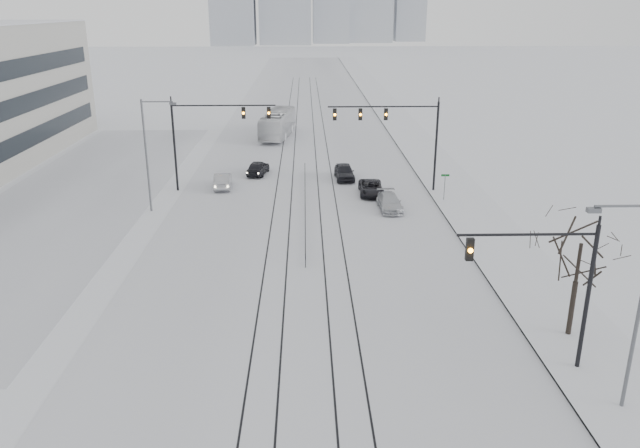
{
  "coord_description": "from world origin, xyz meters",
  "views": [
    {
      "loc": [
        0.04,
        -18.46,
        15.7
      ],
      "look_at": [
        0.9,
        17.28,
        3.2
      ],
      "focal_mm": 35.0,
      "sensor_mm": 36.0,
      "label": 1
    }
  ],
  "objects_px": {
    "sedan_nb_right": "(389,202)",
    "sedan_nb_far": "(344,172)",
    "sedan_sb_inner": "(258,168)",
    "sedan_nb_front": "(371,188)",
    "sedan_sb_outer": "(223,181)",
    "traffic_mast_near": "(554,278)",
    "box_truck": "(278,124)",
    "bare_tree": "(580,253)"
  },
  "relations": [
    {
      "from": "traffic_mast_near",
      "to": "sedan_sb_outer",
      "type": "distance_m",
      "value": 35.94
    },
    {
      "from": "sedan_nb_front",
      "to": "sedan_sb_inner",
      "type": "bearing_deg",
      "value": 146.75
    },
    {
      "from": "sedan_sb_outer",
      "to": "sedan_nb_far",
      "type": "distance_m",
      "value": 11.61
    },
    {
      "from": "sedan_sb_inner",
      "to": "sedan_sb_outer",
      "type": "relative_size",
      "value": 0.98
    },
    {
      "from": "sedan_sb_outer",
      "to": "box_truck",
      "type": "xyz_separation_m",
      "value": [
        4.12,
        23.53,
        0.96
      ]
    },
    {
      "from": "sedan_nb_far",
      "to": "sedan_nb_front",
      "type": "bearing_deg",
      "value": -71.32
    },
    {
      "from": "sedan_sb_inner",
      "to": "box_truck",
      "type": "relative_size",
      "value": 0.34
    },
    {
      "from": "sedan_nb_right",
      "to": "sedan_sb_inner",
      "type": "bearing_deg",
      "value": 132.64
    },
    {
      "from": "traffic_mast_near",
      "to": "sedan_nb_far",
      "type": "bearing_deg",
      "value": 101.87
    },
    {
      "from": "bare_tree",
      "to": "sedan_nb_right",
      "type": "height_order",
      "value": "bare_tree"
    },
    {
      "from": "sedan_sb_inner",
      "to": "sedan_nb_right",
      "type": "bearing_deg",
      "value": 144.8
    },
    {
      "from": "sedan_sb_outer",
      "to": "traffic_mast_near",
      "type": "bearing_deg",
      "value": 116.89
    },
    {
      "from": "traffic_mast_near",
      "to": "box_truck",
      "type": "bearing_deg",
      "value": 104.66
    },
    {
      "from": "sedan_nb_front",
      "to": "box_truck",
      "type": "height_order",
      "value": "box_truck"
    },
    {
      "from": "sedan_sb_inner",
      "to": "sedan_nb_front",
      "type": "bearing_deg",
      "value": 155.35
    },
    {
      "from": "sedan_sb_inner",
      "to": "sedan_sb_outer",
      "type": "bearing_deg",
      "value": 68.21
    },
    {
      "from": "traffic_mast_near",
      "to": "bare_tree",
      "type": "xyz_separation_m",
      "value": [
        2.41,
        3.0,
        -0.07
      ]
    },
    {
      "from": "sedan_nb_right",
      "to": "box_truck",
      "type": "height_order",
      "value": "box_truck"
    },
    {
      "from": "sedan_sb_inner",
      "to": "box_truck",
      "type": "xyz_separation_m",
      "value": [
        1.24,
        18.86,
        0.95
      ]
    },
    {
      "from": "sedan_sb_inner",
      "to": "sedan_nb_right",
      "type": "xyz_separation_m",
      "value": [
        11.5,
        -11.53,
        -0.07
      ]
    },
    {
      "from": "sedan_nb_front",
      "to": "sedan_nb_far",
      "type": "height_order",
      "value": "sedan_nb_far"
    },
    {
      "from": "bare_tree",
      "to": "sedan_nb_far",
      "type": "height_order",
      "value": "bare_tree"
    },
    {
      "from": "sedan_sb_inner",
      "to": "sedan_nb_front",
      "type": "height_order",
      "value": "sedan_sb_inner"
    },
    {
      "from": "traffic_mast_near",
      "to": "sedan_nb_front",
      "type": "relative_size",
      "value": 1.59
    },
    {
      "from": "sedan_sb_outer",
      "to": "sedan_nb_right",
      "type": "xyz_separation_m",
      "value": [
        14.39,
        -6.85,
        -0.06
      ]
    },
    {
      "from": "sedan_sb_inner",
      "to": "box_truck",
      "type": "distance_m",
      "value": 18.92
    },
    {
      "from": "sedan_sb_outer",
      "to": "sedan_sb_inner",
      "type": "bearing_deg",
      "value": -125.59
    },
    {
      "from": "sedan_sb_outer",
      "to": "sedan_nb_front",
      "type": "xyz_separation_m",
      "value": [
        13.32,
        -2.5,
        -0.07
      ]
    },
    {
      "from": "sedan_nb_right",
      "to": "sedan_sb_outer",
      "type": "bearing_deg",
      "value": 152.24
    },
    {
      "from": "box_truck",
      "to": "sedan_sb_outer",
      "type": "bearing_deg",
      "value": 88.16
    },
    {
      "from": "bare_tree",
      "to": "sedan_sb_outer",
      "type": "height_order",
      "value": "bare_tree"
    },
    {
      "from": "sedan_sb_inner",
      "to": "sedan_nb_far",
      "type": "distance_m",
      "value": 8.63
    },
    {
      "from": "sedan_nb_front",
      "to": "sedan_nb_far",
      "type": "bearing_deg",
      "value": 112.62
    },
    {
      "from": "sedan_nb_right",
      "to": "bare_tree",
      "type": "bearing_deg",
      "value": -75.39
    },
    {
      "from": "sedan_nb_right",
      "to": "sedan_nb_far",
      "type": "relative_size",
      "value": 1.0
    },
    {
      "from": "traffic_mast_near",
      "to": "bare_tree",
      "type": "height_order",
      "value": "traffic_mast_near"
    },
    {
      "from": "sedan_sb_inner",
      "to": "sedan_nb_far",
      "type": "bearing_deg",
      "value": 176.63
    },
    {
      "from": "traffic_mast_near",
      "to": "sedan_nb_far",
      "type": "distance_m",
      "value": 34.33
    },
    {
      "from": "traffic_mast_near",
      "to": "sedan_sb_inner",
      "type": "bearing_deg",
      "value": 113.56
    },
    {
      "from": "box_truck",
      "to": "sedan_nb_right",
      "type": "bearing_deg",
      "value": 116.75
    },
    {
      "from": "sedan_nb_front",
      "to": "sedan_nb_right",
      "type": "bearing_deg",
      "value": -74.97
    },
    {
      "from": "sedan_nb_far",
      "to": "box_truck",
      "type": "bearing_deg",
      "value": 106.31
    }
  ]
}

